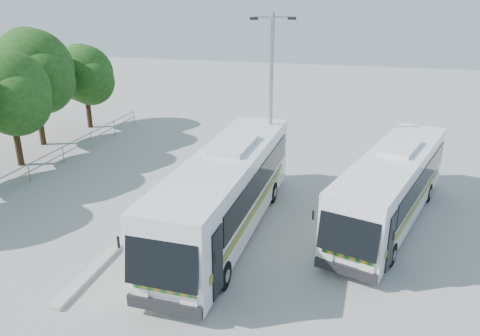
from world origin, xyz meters
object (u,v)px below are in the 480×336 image
(coach_main, at_px, (227,190))
(lamppost, at_px, (271,97))
(tree_far_c, at_px, (10,91))
(coach_adjacent, at_px, (391,186))
(tree_far_d, at_px, (34,70))
(tree_far_e, at_px, (85,74))

(coach_main, xyz_separation_m, lamppost, (0.81, 4.87, 2.83))
(tree_far_c, height_order, coach_main, tree_far_c)
(tree_far_c, height_order, coach_adjacent, tree_far_c)
(tree_far_d, bearing_deg, tree_far_c, -72.17)
(tree_far_e, bearing_deg, coach_main, -42.62)
(tree_far_e, bearing_deg, tree_far_c, -86.46)
(tree_far_d, relative_size, tree_far_e, 1.24)
(tree_far_c, xyz_separation_m, tree_far_e, (-0.51, 8.20, -0.37))
(tree_far_c, bearing_deg, lamppost, 0.47)
(tree_far_c, xyz_separation_m, coach_main, (13.57, -4.76, -2.42))
(tree_far_d, xyz_separation_m, lamppost, (15.58, -3.58, -0.14))
(coach_main, relative_size, coach_adjacent, 1.10)
(tree_far_c, xyz_separation_m, coach_adjacent, (20.04, -2.17, -2.60))
(tree_far_d, height_order, lamppost, lamppost)
(coach_adjacent, bearing_deg, coach_main, -140.95)
(tree_far_c, relative_size, coach_adjacent, 0.59)
(coach_adjacent, bearing_deg, tree_far_d, -178.19)
(tree_far_c, relative_size, lamppost, 0.77)
(coach_main, bearing_deg, tree_far_e, 139.66)
(tree_far_c, xyz_separation_m, tree_far_d, (-1.19, 3.70, 0.56))
(coach_main, distance_m, lamppost, 5.70)
(tree_far_d, distance_m, coach_main, 17.27)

